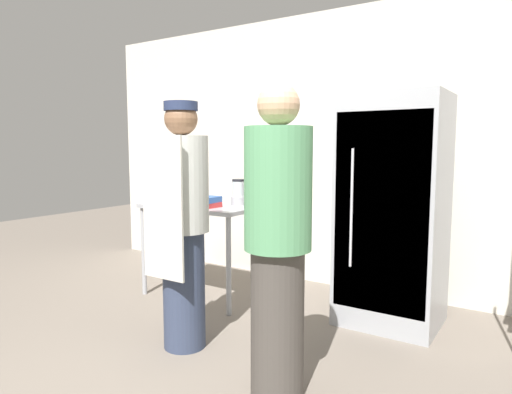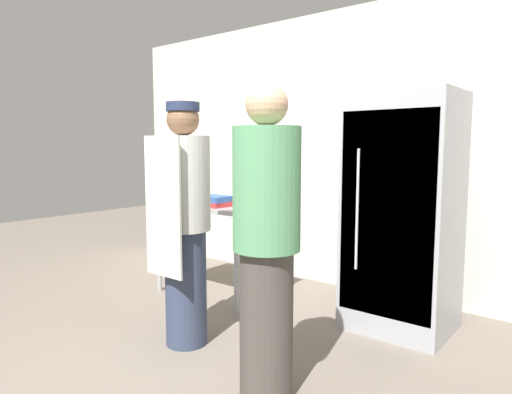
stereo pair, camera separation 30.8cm
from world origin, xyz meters
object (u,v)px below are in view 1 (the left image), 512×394
object	(u,v)px
binder_stack	(203,202)
person_baker	(182,222)
person_customer	(278,241)
blender_pitcher	(238,193)
refrigerator	(393,211)
donut_box	(176,198)

from	to	relation	value
binder_stack	person_baker	world-z (taller)	person_baker
person_customer	blender_pitcher	bearing A→B (deg)	132.62
blender_pitcher	refrigerator	bearing A→B (deg)	6.63
donut_box	binder_stack	bearing A→B (deg)	-14.25
binder_stack	donut_box	bearing A→B (deg)	165.75
refrigerator	person_customer	distance (m)	1.44
person_baker	person_customer	bearing A→B (deg)	-12.19
blender_pitcher	person_customer	xyz separation A→B (m)	(1.16, -1.27, -0.09)
blender_pitcher	binder_stack	distance (m)	0.35
binder_stack	refrigerator	bearing A→B (deg)	16.28
binder_stack	person_baker	bearing A→B (deg)	-59.01
donut_box	blender_pitcher	size ratio (longest dim) A/B	1.22
person_customer	refrigerator	bearing A→B (deg)	81.83
donut_box	person_baker	bearing A→B (deg)	-45.06
refrigerator	blender_pitcher	distance (m)	1.38
blender_pitcher	person_baker	distance (m)	1.12
refrigerator	person_baker	distance (m)	1.64
donut_box	person_customer	size ratio (longest dim) A/B	0.17
binder_stack	person_customer	size ratio (longest dim) A/B	0.16
refrigerator	donut_box	world-z (taller)	refrigerator
person_baker	blender_pitcher	bearing A→B (deg)	105.32
binder_stack	blender_pitcher	bearing A→B (deg)	58.89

